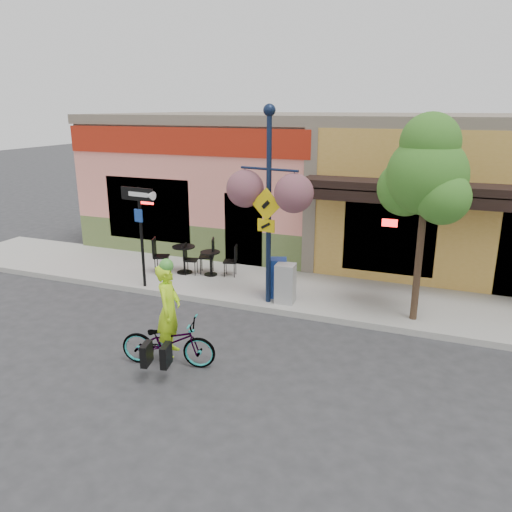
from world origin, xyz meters
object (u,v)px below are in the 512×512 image
at_px(bicycle, 168,342).
at_px(lamp_post, 269,208).
at_px(cyclist_rider, 169,323).
at_px(street_tree, 423,220).
at_px(newspaper_box_blue, 277,278).
at_px(one_way_sign, 142,238).
at_px(building, 370,182).
at_px(newspaper_box_grey, 285,283).

relative_size(bicycle, lamp_post, 0.39).
distance_m(cyclist_rider, street_tree, 5.69).
xyz_separation_m(cyclist_rider, newspaper_box_blue, (0.82, 3.79, -0.24)).
bearing_deg(one_way_sign, bicycle, -43.87).
relative_size(building, newspaper_box_blue, 18.48).
height_order(building, lamp_post, lamp_post).
height_order(lamp_post, newspaper_box_blue, lamp_post).
relative_size(cyclist_rider, newspaper_box_blue, 1.79).
distance_m(building, newspaper_box_blue, 6.53).
bearing_deg(newspaper_box_blue, cyclist_rider, -120.66).
distance_m(bicycle, newspaper_box_grey, 3.67).
xyz_separation_m(building, newspaper_box_blue, (-1.19, -6.21, -1.61)).
distance_m(newspaper_box_blue, newspaper_box_grey, 0.44).
relative_size(newspaper_box_grey, street_tree, 0.21).
distance_m(cyclist_rider, lamp_post, 3.80).
height_order(lamp_post, street_tree, lamp_post).
distance_m(lamp_post, newspaper_box_grey, 1.89).
bearing_deg(street_tree, cyclist_rider, -138.90).
height_order(building, newspaper_box_grey, building).
xyz_separation_m(cyclist_rider, one_way_sign, (-2.71, 3.20, 0.59)).
distance_m(building, one_way_sign, 8.31).
distance_m(bicycle, lamp_post, 4.00).
bearing_deg(building, street_tree, -71.69).
height_order(bicycle, street_tree, street_tree).
height_order(bicycle, one_way_sign, one_way_sign).
distance_m(newspaper_box_blue, street_tree, 3.76).
xyz_separation_m(bicycle, lamp_post, (0.77, 3.38, 2.00)).
relative_size(building, newspaper_box_grey, 18.69).
height_order(lamp_post, newspaper_box_grey, lamp_post).
bearing_deg(building, lamp_post, -100.99).
bearing_deg(one_way_sign, cyclist_rider, -43.35).
height_order(lamp_post, one_way_sign, lamp_post).
relative_size(lamp_post, newspaper_box_grey, 4.79).
relative_size(lamp_post, newspaper_box_blue, 4.73).
height_order(one_way_sign, newspaper_box_blue, one_way_sign).
xyz_separation_m(bicycle, newspaper_box_grey, (1.18, 3.48, 0.16)).
relative_size(one_way_sign, newspaper_box_blue, 2.68).
distance_m(bicycle, newspaper_box_blue, 3.89).
height_order(building, cyclist_rider, building).
bearing_deg(newspaper_box_grey, bicycle, -112.69).
bearing_deg(newspaper_box_blue, bicycle, -121.38).
distance_m(bicycle, street_tree, 5.85).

